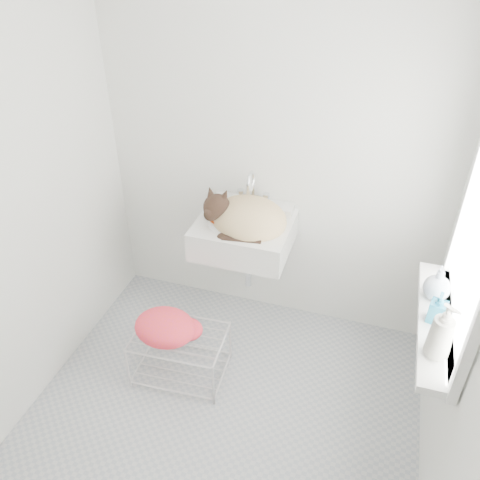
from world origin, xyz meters
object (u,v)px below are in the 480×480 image
(sink, at_px, (244,222))
(bottle_c, at_px, (434,297))
(bottle_a, at_px, (435,354))
(wire_rack, at_px, (181,355))
(bottle_b, at_px, (434,321))
(cat, at_px, (245,218))

(sink, distance_m, bottle_c, 1.17)
(bottle_a, bearing_deg, bottle_c, 90.00)
(bottle_c, bearing_deg, wire_rack, -173.27)
(bottle_a, xyz_separation_m, bottle_b, (0.00, 0.22, 0.00))
(sink, xyz_separation_m, wire_rack, (-0.24, -0.54, -0.70))
(cat, height_order, bottle_b, cat)
(wire_rack, bearing_deg, bottle_c, 6.73)
(wire_rack, bearing_deg, sink, 66.00)
(wire_rack, distance_m, bottle_c, 1.53)
(bottle_b, bearing_deg, bottle_c, 90.00)
(bottle_c, bearing_deg, bottle_a, -90.00)
(sink, bearing_deg, bottle_b, -26.77)
(wire_rack, relative_size, bottle_a, 2.27)
(wire_rack, height_order, bottle_b, bottle_b)
(wire_rack, relative_size, bottle_c, 3.16)
(cat, relative_size, bottle_b, 3.14)
(bottle_b, height_order, bottle_c, bottle_c)
(bottle_b, bearing_deg, cat, 153.75)
(bottle_a, relative_size, bottle_c, 1.39)
(cat, relative_size, wire_rack, 0.96)
(sink, bearing_deg, cat, -58.55)
(wire_rack, relative_size, bottle_b, 3.27)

